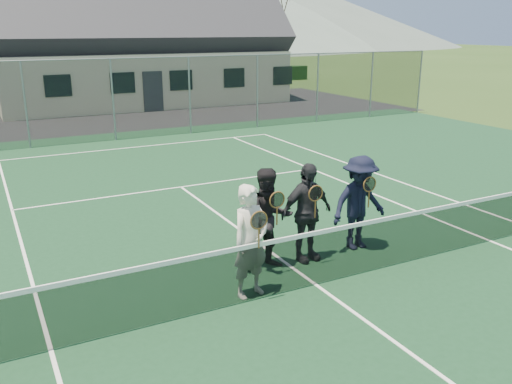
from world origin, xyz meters
The scene contains 15 objects.
ground centered at (0.00, 20.00, 0.00)m, with size 220.00×220.00×0.00m, color #294318.
court_surface centered at (0.00, 0.00, 0.01)m, with size 30.00×30.00×0.02m, color #14381E.
hedge_row centered at (0.00, 32.00, 0.55)m, with size 40.00×1.20×1.10m, color black.
hill_east centered at (55.00, 95.00, 7.00)m, with size 90.00×90.00×14.00m, color #54655B.
court_markings centered at (0.00, 0.00, 0.02)m, with size 11.03×23.83×0.01m.
tennis_net centered at (0.00, 0.00, 0.54)m, with size 11.68×0.08×1.10m.
perimeter_fence centered at (0.00, 13.50, 1.52)m, with size 30.07×0.07×3.02m.
clubhouse centered at (4.00, 24.00, 3.99)m, with size 15.60×8.20×7.70m.
tree_c centered at (2.00, 33.00, 5.79)m, with size 3.20×3.20×7.77m.
tree_d centered at (12.00, 33.00, 5.79)m, with size 3.20×3.20×7.77m.
tree_e centered at (18.00, 33.00, 5.79)m, with size 3.20×3.20×7.77m.
player_a centered at (-1.09, 0.19, 0.92)m, with size 0.74×0.57×1.80m.
player_b centered at (-0.36, 0.93, 0.92)m, with size 0.91×0.73×1.80m.
player_c centered at (0.40, 0.94, 0.92)m, with size 1.08×0.54×1.80m.
player_d centered at (1.58, 0.95, 0.92)m, with size 1.18×0.69×1.80m.
Camera 1 is at (-4.58, -6.69, 4.05)m, focal length 38.00 mm.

